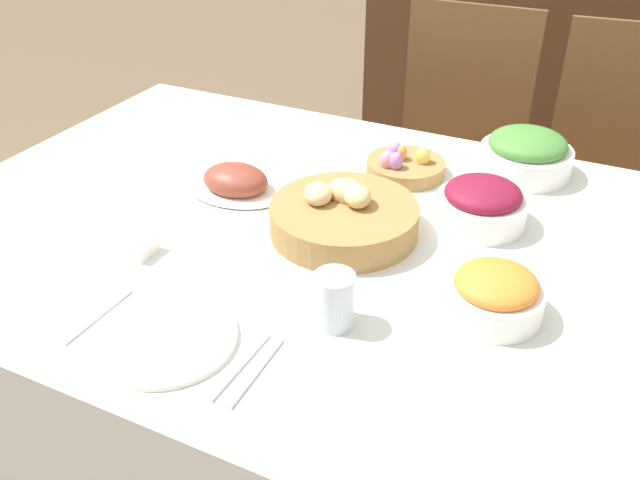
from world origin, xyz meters
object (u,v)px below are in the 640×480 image
object	(u,v)px
chair_far_center	(453,154)
spoon	(256,372)
bread_basket	(344,216)
dinner_plate	(166,339)
green_salad_bowl	(526,154)
knife	(240,366)
ham_platter	(236,182)
chair_far_right	(614,185)
carrot_bowl	(495,294)
drinking_cup	(334,300)
beet_salad_bowl	(482,204)
egg_basket	(404,165)
butter_dish	(130,244)
fork	(98,316)
sideboard	(521,76)

from	to	relation	value
chair_far_center	spoon	xyz separation A→B (m)	(0.06, -1.35, 0.21)
bread_basket	dinner_plate	bearing A→B (deg)	-105.55
green_salad_bowl	knife	world-z (taller)	green_salad_bowl
ham_platter	green_salad_bowl	bearing A→B (deg)	33.68
chair_far_right	green_salad_bowl	world-z (taller)	chair_far_right
knife	carrot_bowl	bearing A→B (deg)	44.65
chair_far_right	bread_basket	distance (m)	1.06
dinner_plate	drinking_cup	xyz separation A→B (m)	(0.23, 0.17, 0.04)
beet_salad_bowl	spoon	bearing A→B (deg)	-108.10
chair_far_right	egg_basket	xyz separation A→B (m)	(-0.47, -0.60, 0.23)
green_salad_bowl	bread_basket	bearing A→B (deg)	-122.81
bread_basket	butter_dish	world-z (taller)	bread_basket
chair_far_right	egg_basket	world-z (taller)	chair_far_right
chair_far_right	fork	bearing A→B (deg)	-124.91
bread_basket	fork	size ratio (longest dim) A/B	1.84
dinner_plate	fork	xyz separation A→B (m)	(-0.14, 0.00, -0.00)
chair_far_center	dinner_plate	world-z (taller)	chair_far_center
dinner_plate	butter_dish	xyz separation A→B (m)	(-0.23, 0.19, 0.01)
chair_far_right	drinking_cup	distance (m)	1.27
beet_salad_bowl	knife	xyz separation A→B (m)	(-0.23, -0.61, -0.04)
sideboard	beet_salad_bowl	distance (m)	1.77
ham_platter	carrot_bowl	size ratio (longest dim) A/B	1.42
dinner_plate	egg_basket	bearing A→B (deg)	78.91
beet_salad_bowl	drinking_cup	xyz separation A→B (m)	(-0.14, -0.44, 0.00)
carrot_bowl	fork	xyz separation A→B (m)	(-0.62, -0.31, -0.04)
sideboard	fork	xyz separation A→B (m)	(-0.28, -2.34, 0.24)
chair_far_center	dinner_plate	xyz separation A→B (m)	(-0.12, -1.35, 0.21)
ham_platter	drinking_cup	xyz separation A→B (m)	(0.41, -0.33, 0.03)
ham_platter	fork	distance (m)	0.50
sideboard	carrot_bowl	distance (m)	2.08
bread_basket	fork	bearing A→B (deg)	-121.05
chair_far_right	knife	xyz separation A→B (m)	(-0.47, -1.35, 0.21)
dinner_plate	carrot_bowl	bearing A→B (deg)	33.24
beet_salad_bowl	butter_dish	xyz separation A→B (m)	(-0.60, -0.41, -0.03)
sideboard	drinking_cup	world-z (taller)	sideboard
beet_salad_bowl	dinner_plate	bearing A→B (deg)	-121.61
sideboard	drinking_cup	xyz separation A→B (m)	(0.09, -2.17, 0.29)
beet_salad_bowl	carrot_bowl	size ratio (longest dim) A/B	1.12
bread_basket	butter_dish	size ratio (longest dim) A/B	2.99
bread_basket	egg_basket	distance (m)	0.31
butter_dish	fork	bearing A→B (deg)	-66.03
chair_far_center	carrot_bowl	xyz separation A→B (m)	(0.36, -1.04, 0.25)
dinner_plate	drinking_cup	size ratio (longest dim) A/B	2.40
green_salad_bowl	knife	xyz separation A→B (m)	(-0.26, -0.89, -0.05)
fork	carrot_bowl	bearing A→B (deg)	27.89
butter_dish	knife	bearing A→B (deg)	-27.20
egg_basket	dinner_plate	xyz separation A→B (m)	(-0.15, -0.75, -0.02)
sideboard	carrot_bowl	bearing A→B (deg)	-80.70
egg_basket	dinner_plate	distance (m)	0.77
carrot_bowl	drinking_cup	xyz separation A→B (m)	(-0.24, -0.14, 0.01)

